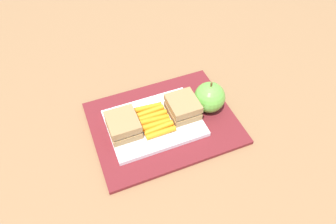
% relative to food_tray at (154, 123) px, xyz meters
% --- Properties ---
extents(ground_plane, '(2.40, 2.40, 0.00)m').
position_rel_food_tray_xyz_m(ground_plane, '(0.03, 0.00, -0.02)').
color(ground_plane, olive).
extents(lunchbag_mat, '(0.36, 0.28, 0.01)m').
position_rel_food_tray_xyz_m(lunchbag_mat, '(0.03, 0.00, -0.01)').
color(lunchbag_mat, maroon).
rests_on(lunchbag_mat, ground_plane).
extents(food_tray, '(0.23, 0.17, 0.01)m').
position_rel_food_tray_xyz_m(food_tray, '(0.00, 0.00, 0.00)').
color(food_tray, white).
rests_on(food_tray, lunchbag_mat).
extents(sandwich_half_left, '(0.07, 0.08, 0.04)m').
position_rel_food_tray_xyz_m(sandwich_half_left, '(-0.08, 0.00, 0.03)').
color(sandwich_half_left, '#9E7A4C').
rests_on(sandwich_half_left, food_tray).
extents(sandwich_half_right, '(0.07, 0.08, 0.04)m').
position_rel_food_tray_xyz_m(sandwich_half_right, '(0.08, 0.00, 0.03)').
color(sandwich_half_right, '#9E7A4C').
rests_on(sandwich_half_right, food_tray).
extents(carrot_sticks_bundle, '(0.08, 0.10, 0.02)m').
position_rel_food_tray_xyz_m(carrot_sticks_bundle, '(0.00, 0.00, 0.01)').
color(carrot_sticks_bundle, orange).
rests_on(carrot_sticks_bundle, food_tray).
extents(apple, '(0.08, 0.08, 0.09)m').
position_rel_food_tray_xyz_m(apple, '(0.15, 0.00, 0.03)').
color(apple, '#66B742').
rests_on(apple, lunchbag_mat).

